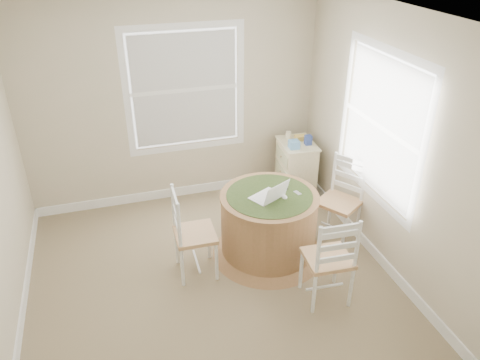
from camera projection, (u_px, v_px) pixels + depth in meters
name	position (u px, v px, depth m)	size (l,w,h in m)	color
room	(222.00, 159.00, 4.31)	(3.64, 3.64, 2.64)	#8E795A
round_table	(269.00, 222.00, 4.99)	(1.21, 1.21, 0.74)	#956643
chair_left	(195.00, 234.00, 4.68)	(0.42, 0.40, 0.95)	white
chair_near	(328.00, 258.00, 4.35)	(0.42, 0.40, 0.95)	white
chair_right	(339.00, 202.00, 5.20)	(0.42, 0.40, 0.95)	white
laptop	(269.00, 196.00, 4.75)	(0.42, 0.40, 0.23)	white
mouse	(284.00, 197.00, 4.78)	(0.06, 0.09, 0.03)	white
phone	(297.00, 193.00, 4.86)	(0.04, 0.09, 0.02)	#B7BABF
keys	(285.00, 189.00, 4.92)	(0.06, 0.05, 0.03)	black
corner_chest	(296.00, 169.00, 6.09)	(0.46, 0.60, 0.76)	beige
tissue_box	(294.00, 144.00, 5.75)	(0.12, 0.12, 0.10)	#5892CA
box_yellow	(301.00, 138.00, 5.98)	(0.15, 0.10, 0.06)	#E1B84F
box_blue	(308.00, 140.00, 5.84)	(0.08, 0.08, 0.12)	#2E428C
cup_cream	(288.00, 135.00, 6.01)	(0.07, 0.07, 0.09)	beige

